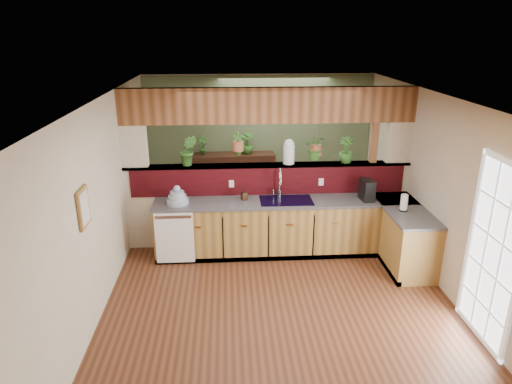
{
  "coord_description": "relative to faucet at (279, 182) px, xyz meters",
  "views": [
    {
      "loc": [
        -0.65,
        -5.65,
        3.45
      ],
      "look_at": [
        -0.24,
        0.7,
        1.15
      ],
      "focal_mm": 32.0,
      "sensor_mm": 36.0,
      "label": 1
    }
  ],
  "objects": [
    {
      "name": "countertop",
      "position": [
        0.68,
        -0.26,
        -0.71
      ],
      "size": [
        4.14,
        1.52,
        0.9
      ],
      "color": "olive",
      "rests_on": "ground"
    },
    {
      "name": "wall_back",
      "position": [
        -0.16,
        2.37,
        0.14
      ],
      "size": [
        4.6,
        0.02,
        2.6
      ],
      "primitive_type": "cube",
      "color": "beige",
      "rests_on": "ground"
    },
    {
      "name": "ground",
      "position": [
        -0.16,
        -1.13,
        -1.16
      ],
      "size": [
        4.6,
        7.0,
        0.01
      ],
      "primitive_type": "cube",
      "color": "#4F2A18",
      "rests_on": "ground"
    },
    {
      "name": "faucet",
      "position": [
        0.0,
        0.0,
        0.0
      ],
      "size": [
        0.21,
        0.21,
        0.49
      ],
      "color": "#B7B7B2",
      "rests_on": "countertop"
    },
    {
      "name": "soap_dispenser",
      "position": [
        -0.56,
        -0.09,
        -0.17
      ],
      "size": [
        0.11,
        0.11,
        0.18
      ],
      "primitive_type": "imported",
      "rotation": [
        0.0,
        0.0,
        0.38
      ],
      "color": "#332112",
      "rests_on": "countertop"
    },
    {
      "name": "glass_jar",
      "position": [
        0.17,
        0.22,
        0.43
      ],
      "size": [
        0.18,
        0.18,
        0.4
      ],
      "color": "silver",
      "rests_on": "pass_through_ledge"
    },
    {
      "name": "shelf_plant_a",
      "position": [
        -1.31,
        2.12,
        0.09
      ],
      "size": [
        0.22,
        0.16,
        0.39
      ],
      "primitive_type": "imported",
      "rotation": [
        0.0,
        0.0,
        -0.09
      ],
      "color": "#29581E",
      "rests_on": "shelving_console"
    },
    {
      "name": "framed_print",
      "position": [
        -2.43,
        -1.93,
        0.39
      ],
      "size": [
        0.04,
        0.35,
        0.45
      ],
      "color": "olive",
      "rests_on": "wall_left"
    },
    {
      "name": "pass_through_partition",
      "position": [
        -0.13,
        0.22,
        0.03
      ],
      "size": [
        4.6,
        0.21,
        2.6
      ],
      "color": "beige",
      "rests_on": "ground"
    },
    {
      "name": "shelving_console",
      "position": [
        -0.7,
        2.12,
        -0.66
      ],
      "size": [
        1.69,
        0.54,
        1.11
      ],
      "primitive_type": "cube",
      "rotation": [
        0.0,
        0.0,
        0.06
      ],
      "color": "black",
      "rests_on": "ground"
    },
    {
      "name": "hanging_plant_a",
      "position": [
        -0.64,
        0.22,
        0.68
      ],
      "size": [
        0.21,
        0.18,
        0.49
      ],
      "color": "brown",
      "rests_on": "header_beam"
    },
    {
      "name": "coffee_maker",
      "position": [
        1.35,
        -0.22,
        -0.11
      ],
      "size": [
        0.17,
        0.29,
        0.33
      ],
      "rotation": [
        0.0,
        0.0,
        0.12
      ],
      "color": "black",
      "rests_on": "countertop"
    },
    {
      "name": "french_door",
      "position": [
        2.11,
        -2.43,
        -0.11
      ],
      "size": [
        0.06,
        1.02,
        2.16
      ],
      "primitive_type": "cube",
      "color": "white",
      "rests_on": "ground"
    },
    {
      "name": "floor_plant",
      "position": [
        0.83,
        1.59,
        -0.77
      ],
      "size": [
        0.85,
        0.78,
        0.79
      ],
      "primitive_type": "imported",
      "rotation": [
        0.0,
        0.0,
        0.26
      ],
      "color": "#29581E",
      "rests_on": "ground"
    },
    {
      "name": "sage_backwall",
      "position": [
        -0.16,
        2.35,
        0.14
      ],
      "size": [
        4.55,
        0.02,
        2.55
      ],
      "primitive_type": "cube",
      "color": "#506243",
      "rests_on": "ground"
    },
    {
      "name": "wall_left",
      "position": [
        -2.46,
        -1.13,
        0.14
      ],
      "size": [
        0.02,
        7.0,
        2.6
      ],
      "primitive_type": "cube",
      "color": "beige",
      "rests_on": "ground"
    },
    {
      "name": "dishwasher",
      "position": [
        -1.64,
        -0.47,
        -0.71
      ],
      "size": [
        0.58,
        0.03,
        0.82
      ],
      "color": "white",
      "rests_on": "ground"
    },
    {
      "name": "ledge_plant_left",
      "position": [
        -1.42,
        0.22,
        0.47
      ],
      "size": [
        0.28,
        0.23,
        0.49
      ],
      "primitive_type": "imported",
      "rotation": [
        0.0,
        0.0,
        -0.04
      ],
      "color": "#29581E",
      "rests_on": "pass_through_ledge"
    },
    {
      "name": "pass_through_ledge",
      "position": [
        -0.16,
        0.22,
        0.21
      ],
      "size": [
        4.6,
        0.21,
        0.04
      ],
      "primitive_type": "cube",
      "color": "brown",
      "rests_on": "ground"
    },
    {
      "name": "paper_towel",
      "position": [
        1.77,
        -0.68,
        -0.14
      ],
      "size": [
        0.13,
        0.13,
        0.27
      ],
      "color": "black",
      "rests_on": "countertop"
    },
    {
      "name": "header_beam",
      "position": [
        -0.16,
        0.22,
        1.16
      ],
      "size": [
        4.6,
        0.15,
        0.55
      ],
      "primitive_type": "cube",
      "color": "brown",
      "rests_on": "ground"
    },
    {
      "name": "ceiling",
      "position": [
        -0.16,
        -1.13,
        1.44
      ],
      "size": [
        4.6,
        7.0,
        0.01
      ],
      "primitive_type": "cube",
      "color": "brown",
      "rests_on": "ground"
    },
    {
      "name": "ledge_plant_right",
      "position": [
        1.1,
        0.22,
        0.44
      ],
      "size": [
        0.27,
        0.27,
        0.42
      ],
      "primitive_type": "imported",
      "rotation": [
        0.0,
        0.0,
        -0.15
      ],
      "color": "#29581E",
      "rests_on": "pass_through_ledge"
    },
    {
      "name": "navy_sink",
      "position": [
        0.09,
        -0.15,
        -0.34
      ],
      "size": [
        0.82,
        0.5,
        0.18
      ],
      "color": "black",
      "rests_on": "countertop"
    },
    {
      "name": "dish_stack",
      "position": [
        -1.59,
        -0.19,
        -0.17
      ],
      "size": [
        0.34,
        0.34,
        0.3
      ],
      "color": "#8EA1B8",
      "rests_on": "countertop"
    },
    {
      "name": "wall_right",
      "position": [
        2.14,
        -1.13,
        0.14
      ],
      "size": [
        0.02,
        7.0,
        2.6
      ],
      "primitive_type": "cube",
      "color": "beige",
      "rests_on": "ground"
    },
    {
      "name": "shelf_plant_b",
      "position": [
        -0.41,
        2.12,
        0.11
      ],
      "size": [
        0.26,
        0.26,
        0.43
      ],
      "primitive_type": "imported",
      "rotation": [
        0.0,
        0.0,
        -0.1
      ],
      "color": "#29581E",
      "rests_on": "shelving_console"
    },
    {
      "name": "hanging_plant_b",
      "position": [
        0.6,
        0.22,
        0.66
      ],
      "size": [
        0.45,
        0.43,
        0.52
      ],
      "color": "brown",
      "rests_on": "header_beam"
    }
  ]
}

